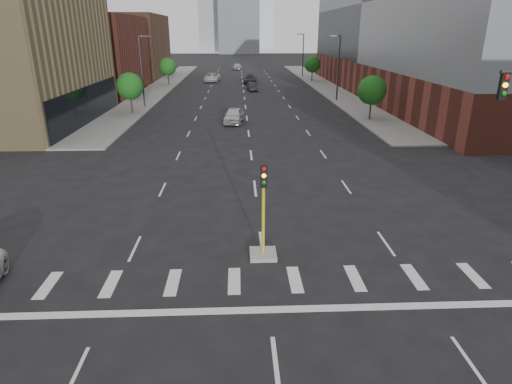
{
  "coord_description": "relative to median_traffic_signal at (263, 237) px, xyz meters",
  "views": [
    {
      "loc": [
        -1.05,
        -8.13,
        9.59
      ],
      "look_at": [
        -0.25,
        10.66,
        2.5
      ],
      "focal_mm": 30.0,
      "sensor_mm": 36.0,
      "label": 1
    }
  ],
  "objects": [
    {
      "name": "tower_mid",
      "position": [
        0.0,
        191.03,
        21.03
      ],
      "size": [
        18.0,
        18.0,
        44.0
      ],
      "primitive_type": "cube",
      "color": "slate",
      "rests_on": "ground"
    },
    {
      "name": "building_left_far_b",
      "position": [
        -27.5,
        83.03,
        5.53
      ],
      "size": [
        20.0,
        24.0,
        13.0
      ],
      "primitive_type": "cube",
      "color": "brown",
      "rests_on": "ground"
    },
    {
      "name": "sidewalk_right_far",
      "position": [
        15.0,
        65.03,
        -0.9
      ],
      "size": [
        5.0,
        92.0,
        0.15
      ],
      "primitive_type": "cube",
      "color": "gray",
      "rests_on": "ground"
    },
    {
      "name": "car_near_left",
      "position": [
        -1.5,
        30.36,
        -0.14
      ],
      "size": [
        2.55,
        5.07,
        1.66
      ],
      "primitive_type": "imported",
      "rotation": [
        0.0,
        0.0,
        -0.12
      ],
      "color": "silver",
      "rests_on": "ground"
    },
    {
      "name": "car_distant",
      "position": [
        -0.98,
        100.57,
        -0.14
      ],
      "size": [
        2.37,
        5.05,
        1.67
      ],
      "primitive_type": "imported",
      "rotation": [
        0.0,
        0.0,
        -0.08
      ],
      "color": "#B5B6BA",
      "rests_on": "ground"
    },
    {
      "name": "sidewalk_left_far",
      "position": [
        -15.0,
        65.03,
        -0.9
      ],
      "size": [
        5.0,
        92.0,
        0.15
      ],
      "primitive_type": "cube",
      "color": "gray",
      "rests_on": "ground"
    },
    {
      "name": "streetlight_right_a",
      "position": [
        13.41,
        46.03,
        4.04
      ],
      "size": [
        1.6,
        0.22,
        9.07
      ],
      "color": "#2D2D30",
      "rests_on": "ground"
    },
    {
      "name": "building_right_main",
      "position": [
        29.5,
        51.03,
        10.03
      ],
      "size": [
        24.0,
        70.0,
        22.0
      ],
      "color": "brown",
      "rests_on": "ground"
    },
    {
      "name": "tree_left_near",
      "position": [
        -14.0,
        36.03,
        2.42
      ],
      "size": [
        3.2,
        3.2,
        4.85
      ],
      "color": "#382619",
      "rests_on": "ground"
    },
    {
      "name": "building_left_far_a",
      "position": [
        -27.5,
        57.03,
        5.03
      ],
      "size": [
        20.0,
        22.0,
        12.0
      ],
      "primitive_type": "cube",
      "color": "brown",
      "rests_on": "ground"
    },
    {
      "name": "tree_right_far",
      "position": [
        14.0,
        71.03,
        2.42
      ],
      "size": [
        3.2,
        3.2,
        4.85
      ],
      "color": "#382619",
      "rests_on": "ground"
    },
    {
      "name": "tree_left_far",
      "position": [
        -14.0,
        66.03,
        2.42
      ],
      "size": [
        3.2,
        3.2,
        4.85
      ],
      "color": "#382619",
      "rests_on": "ground"
    },
    {
      "name": "car_far_left",
      "position": [
        -6.18,
        72.16,
        -0.12
      ],
      "size": [
        3.28,
        6.31,
        1.7
      ],
      "primitive_type": "imported",
      "rotation": [
        0.0,
        0.0,
        -0.08
      ],
      "color": "#BDBDBD",
      "rests_on": "ground"
    },
    {
      "name": "tree_right_near",
      "position": [
        14.0,
        31.03,
        2.42
      ],
      "size": [
        3.2,
        3.2,
        4.85
      ],
      "color": "#382619",
      "rests_on": "ground"
    },
    {
      "name": "streetlight_right_b",
      "position": [
        13.41,
        81.03,
        4.04
      ],
      "size": [
        1.6,
        0.22,
        9.07
      ],
      "color": "#2D2D30",
      "rests_on": "ground"
    },
    {
      "name": "car_deep_right",
      "position": [
        1.5,
        68.69,
        -0.16
      ],
      "size": [
        2.77,
        5.81,
        1.63
      ],
      "primitive_type": "imported",
      "rotation": [
        0.0,
        0.0,
        -0.09
      ],
      "color": "black",
      "rests_on": "ground"
    },
    {
      "name": "streetlight_left",
      "position": [
        -13.41,
        41.03,
        4.04
      ],
      "size": [
        1.6,
        0.22,
        9.07
      ],
      "color": "#2D2D30",
      "rests_on": "ground"
    },
    {
      "name": "car_mid_right",
      "position": [
        1.5,
        57.57,
        -0.3
      ],
      "size": [
        1.81,
        4.2,
        1.34
      ],
      "primitive_type": "imported",
      "rotation": [
        0.0,
        0.0,
        0.1
      ],
      "color": "black",
      "rests_on": "ground"
    },
    {
      "name": "median_traffic_signal",
      "position": [
        0.0,
        0.0,
        0.0
      ],
      "size": [
        1.2,
        1.2,
        4.4
      ],
      "color": "#999993",
      "rests_on": "ground"
    }
  ]
}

